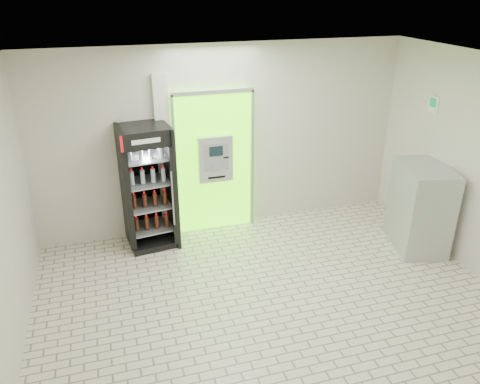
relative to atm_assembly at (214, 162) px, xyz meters
name	(u,v)px	position (x,y,z in m)	size (l,w,h in m)	color
ground	(276,311)	(0.20, -2.41, -1.17)	(6.00, 6.00, 0.00)	beige
room_shell	(282,177)	(0.20, -2.41, 0.67)	(6.00, 6.00, 6.00)	beige
atm_assembly	(214,162)	(0.00, 0.00, 0.00)	(1.30, 0.24, 2.33)	#5AF907
pillar	(165,158)	(-0.78, 0.04, 0.13)	(0.22, 0.11, 2.60)	silver
beverage_cooler	(148,189)	(-1.09, -0.24, -0.25)	(0.80, 0.75, 1.93)	black
steel_cabinet	(420,207)	(2.86, -1.53, -0.50)	(0.90, 1.13, 1.33)	#ADB0B5
exit_sign	(433,104)	(3.19, -1.01, 0.95)	(0.02, 0.22, 0.26)	white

